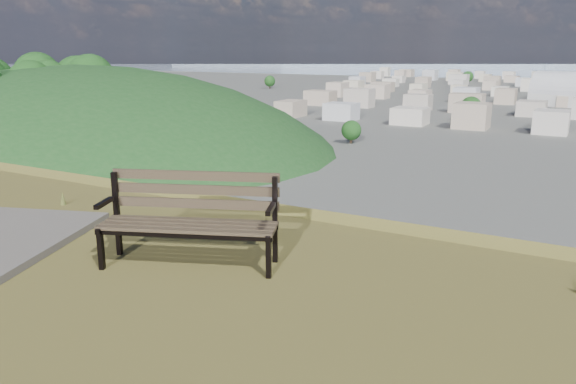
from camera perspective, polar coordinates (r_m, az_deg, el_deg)
The scene contains 4 objects.
park_bench at distance 5.56m, azimuth -9.85°, elevation -2.21°, with size 1.78×1.13×0.89m.
green_wooded_hill at distance 174.95m, azimuth -20.22°, elevation 4.63°, with size 176.52×141.22×88.26m.
city_trees at distance 323.03m, azimuth 23.93°, elevation 9.22°, with size 406.52×387.20×9.98m.
far_hills at distance 1406.33m, azimuth 26.92°, elevation 12.80°, with size 2050.00×340.00×60.00m.
Camera 1 is at (2.34, -1.98, 27.07)m, focal length 35.00 mm.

